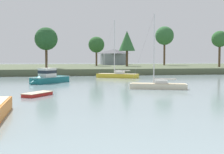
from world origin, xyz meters
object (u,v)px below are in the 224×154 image
(dinghy_red, at_px, (38,95))
(sailboat_yellow, at_px, (118,77))
(cruiser_teal, at_px, (47,80))
(sailboat_cream, at_px, (158,87))

(dinghy_red, height_order, sailboat_yellow, sailboat_yellow)
(cruiser_teal, height_order, sailboat_cream, sailboat_cream)
(sailboat_yellow, relative_size, sailboat_cream, 1.21)
(dinghy_red, relative_size, sailboat_yellow, 0.31)
(dinghy_red, bearing_deg, sailboat_cream, 17.06)
(sailboat_yellow, xyz_separation_m, sailboat_cream, (0.40, -21.18, -0.03))
(sailboat_yellow, bearing_deg, cruiser_teal, -141.35)
(sailboat_yellow, bearing_deg, dinghy_red, -117.71)
(sailboat_yellow, height_order, sailboat_cream, sailboat_yellow)
(dinghy_red, xyz_separation_m, sailboat_cream, (13.74, 4.22, 0.08))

